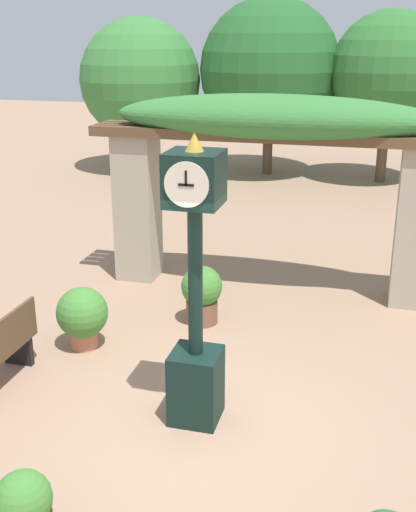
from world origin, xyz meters
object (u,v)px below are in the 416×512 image
(potted_plant_near_left, at_px, (82,315))
(pedestal_clock, at_px, (195,301))
(potted_plant_far_left, at_px, (24,508))
(potted_plant_near_right, at_px, (202,293))

(potted_plant_near_left, bearing_deg, pedestal_clock, -32.54)
(pedestal_clock, height_order, potted_plant_far_left, pedestal_clock)
(potted_plant_near_left, distance_m, potted_plant_far_left, 3.44)
(potted_plant_near_right, height_order, potted_plant_far_left, potted_plant_near_right)
(pedestal_clock, distance_m, potted_plant_near_right, 2.61)
(potted_plant_near_left, relative_size, potted_plant_far_left, 1.32)
(potted_plant_far_left, bearing_deg, potted_plant_near_left, 107.35)
(potted_plant_near_left, height_order, potted_plant_near_right, potted_plant_near_right)
(potted_plant_near_left, xyz_separation_m, potted_plant_near_right, (1.32, 1.15, -0.00))
(potted_plant_near_right, distance_m, potted_plant_far_left, 4.45)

